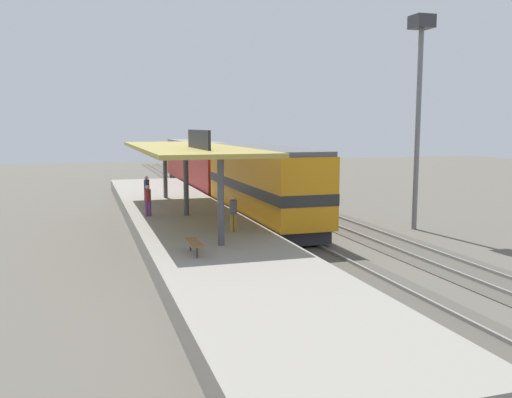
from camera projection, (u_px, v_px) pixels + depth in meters
ground_plane at (298, 225)px, 32.50m from camera, size 120.00×120.00×0.00m
track_near at (266, 226)px, 31.90m from camera, size 3.20×110.00×0.16m
track_far at (338, 222)px, 33.26m from camera, size 3.20×110.00×0.16m
platform at (187, 223)px, 30.49m from camera, size 6.00×44.00×0.90m
station_canopy at (186, 149)px, 29.86m from camera, size 5.20×18.00×4.70m
platform_bench at (194, 243)px, 21.17m from camera, size 0.44×1.70×0.50m
locomotive at (262, 184)px, 32.23m from camera, size 2.93×14.43×4.44m
passenger_carriage_single at (200, 165)px, 49.28m from camera, size 2.90×20.00×4.24m
light_mast at (420, 78)px, 30.16m from camera, size 1.10×1.10×11.70m
person_waiting at (233, 211)px, 25.66m from camera, size 0.34×0.34×1.71m
person_walking at (147, 188)px, 35.30m from camera, size 0.34×0.34×1.71m
person_boarding at (148, 199)px, 30.01m from camera, size 0.34×0.34×1.71m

